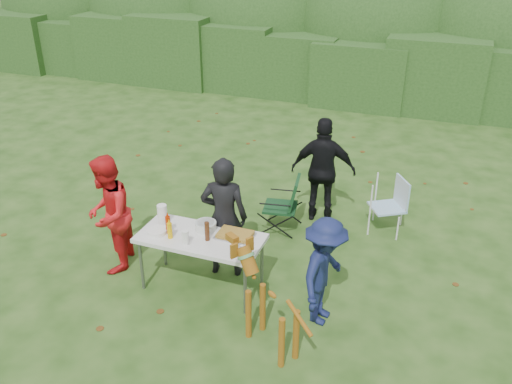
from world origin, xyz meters
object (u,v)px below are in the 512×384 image
(mustard_bottle, at_px, (170,231))
(folding_table, at_px, (201,240))
(child, at_px, (324,272))
(beer_bottle, at_px, (207,231))
(person_cook, at_px, (224,218))
(camping_chair, at_px, (280,204))
(person_red_jacket, at_px, (108,215))
(person_black_puffy, at_px, (323,170))
(ketchup_bottle, at_px, (168,225))
(lawn_chair, at_px, (387,205))
(dog, at_px, (272,307))
(paper_towel_roll, at_px, (162,215))

(mustard_bottle, bearing_deg, folding_table, 25.28)
(child, height_order, mustard_bottle, child)
(mustard_bottle, bearing_deg, beer_bottle, 14.38)
(person_cook, bearing_deg, child, 148.60)
(person_cook, xyz_separation_m, camping_chair, (0.33, 1.26, -0.38))
(person_red_jacket, bearing_deg, person_black_puffy, 115.52)
(camping_chair, xyz_separation_m, ketchup_bottle, (-0.86, -1.72, 0.42))
(folding_table, bearing_deg, child, -2.31)
(lawn_chair, bearing_deg, dog, 43.24)
(beer_bottle, bearing_deg, person_red_jacket, 177.99)
(child, xyz_separation_m, paper_towel_roll, (-2.10, 0.17, 0.22))
(folding_table, xyz_separation_m, person_black_puffy, (0.94, 2.21, 0.12))
(person_red_jacket, height_order, ketchup_bottle, person_red_jacket)
(folding_table, distance_m, camping_chair, 1.75)
(person_cook, relative_size, dog, 1.45)
(person_red_jacket, distance_m, ketchup_bottle, 0.89)
(lawn_chair, distance_m, beer_bottle, 2.91)
(camping_chair, distance_m, beer_bottle, 1.80)
(child, relative_size, dog, 1.18)
(person_cook, relative_size, beer_bottle, 6.71)
(mustard_bottle, bearing_deg, person_cook, 51.30)
(ketchup_bottle, relative_size, paper_towel_roll, 0.85)
(person_black_puffy, height_order, lawn_chair, person_black_puffy)
(person_red_jacket, height_order, lawn_chair, person_red_jacket)
(folding_table, xyz_separation_m, paper_towel_roll, (-0.56, 0.11, 0.18))
(person_red_jacket, bearing_deg, camping_chair, 114.40)
(ketchup_bottle, bearing_deg, lawn_chair, 44.29)
(person_black_puffy, xyz_separation_m, ketchup_bottle, (-1.34, -2.26, 0.04))
(child, bearing_deg, person_red_jacket, 95.64)
(folding_table, height_order, child, child)
(dog, xyz_separation_m, beer_bottle, (-1.03, 0.65, 0.33))
(child, bearing_deg, person_black_puffy, 21.75)
(folding_table, height_order, person_black_puffy, person_black_puffy)
(child, distance_m, camping_chair, 2.05)
(mustard_bottle, xyz_separation_m, beer_bottle, (0.43, 0.11, 0.02))
(ketchup_bottle, bearing_deg, mustard_bottle, -52.42)
(dog, height_order, paper_towel_roll, dog)
(folding_table, relative_size, child, 1.15)
(person_red_jacket, height_order, child, person_red_jacket)
(person_black_puffy, height_order, paper_towel_roll, person_black_puffy)
(dog, relative_size, paper_towel_roll, 4.27)
(ketchup_bottle, distance_m, paper_towel_roll, 0.23)
(ketchup_bottle, bearing_deg, folding_table, 7.23)
(child, height_order, beer_bottle, child)
(person_cook, bearing_deg, person_black_puffy, -126.82)
(person_black_puffy, distance_m, paper_towel_roll, 2.58)
(person_red_jacket, distance_m, mustard_bottle, 0.98)
(person_black_puffy, height_order, dog, person_black_puffy)
(paper_towel_roll, bearing_deg, person_cook, 23.55)
(folding_table, relative_size, person_black_puffy, 0.93)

